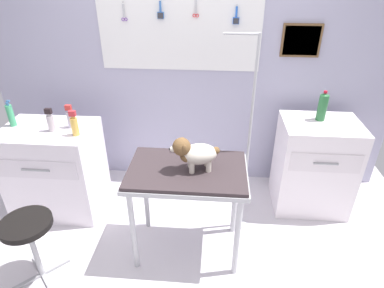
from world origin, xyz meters
TOP-DOWN VIEW (x-y plane):
  - ground at (0.00, 0.00)m, footprint 4.40×4.00m
  - rear_wall_panel at (0.00, 1.28)m, footprint 4.00×0.11m
  - grooming_table at (0.08, 0.16)m, footprint 0.89×0.57m
  - grooming_arm at (0.54, 0.47)m, footprint 0.30×0.11m
  - dog at (0.13, 0.16)m, footprint 0.36×0.22m
  - counter_left at (-1.20, 0.60)m, footprint 0.80×0.58m
  - cabinet_right at (1.22, 0.84)m, footprint 0.68×0.54m
  - stool at (-1.02, -0.22)m, footprint 0.36×0.36m
  - shampoo_bottle at (-1.51, 0.63)m, footprint 0.06×0.05m
  - spray_bottle_tall at (-0.89, 0.50)m, footprint 0.06×0.06m
  - spray_bottle_short at (-1.12, 0.56)m, footprint 0.06×0.06m
  - pump_bottle_white at (-0.98, 0.64)m, footprint 0.06×0.06m
  - soda_bottle at (1.20, 0.90)m, footprint 0.08×0.08m

SIDE VIEW (x-z plane):
  - ground at x=0.00m, z-range -0.04..0.00m
  - counter_left at x=-1.20m, z-range 0.00..0.87m
  - cabinet_right at x=1.22m, z-range 0.00..0.90m
  - stool at x=-1.02m, z-range 0.18..0.74m
  - grooming_table at x=0.08m, z-range 0.31..1.12m
  - grooming_arm at x=0.54m, z-range -0.05..1.66m
  - dog at x=0.13m, z-range 0.82..1.08m
  - spray_bottle_short at x=-1.12m, z-range 0.85..1.05m
  - pump_bottle_white at x=-0.98m, z-range 0.85..1.06m
  - spray_bottle_tall at x=-0.89m, z-range 0.85..1.07m
  - shampoo_bottle at x=-1.51m, z-range 0.85..1.09m
  - soda_bottle at x=1.20m, z-range 0.89..1.16m
  - rear_wall_panel at x=0.00m, z-range 0.01..2.31m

